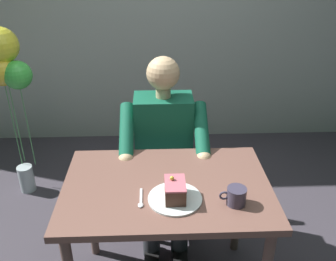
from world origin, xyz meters
name	(u,v)px	position (x,y,z in m)	size (l,w,h in m)	color
dining_table	(167,200)	(0.00, 0.00, 0.64)	(1.03, 0.69, 0.74)	brown
chair	(163,157)	(0.00, -0.66, 0.49)	(0.42, 0.42, 0.89)	brown
seated_person	(164,152)	(0.00, -0.49, 0.63)	(0.53, 0.58, 1.22)	#135940
dessert_plate	(175,198)	(-0.03, 0.12, 0.74)	(0.25, 0.25, 0.01)	white
cake_slice	(175,190)	(-0.03, 0.12, 0.79)	(0.10, 0.14, 0.11)	#523125
coffee_cup	(236,196)	(-0.31, 0.16, 0.78)	(0.12, 0.09, 0.08)	#3C374B
dessert_spoon	(141,201)	(0.13, 0.13, 0.74)	(0.03, 0.14, 0.01)	silver
balloon_display	(7,71)	(1.10, -1.04, 0.99)	(0.33, 0.29, 1.29)	#B2C1C6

